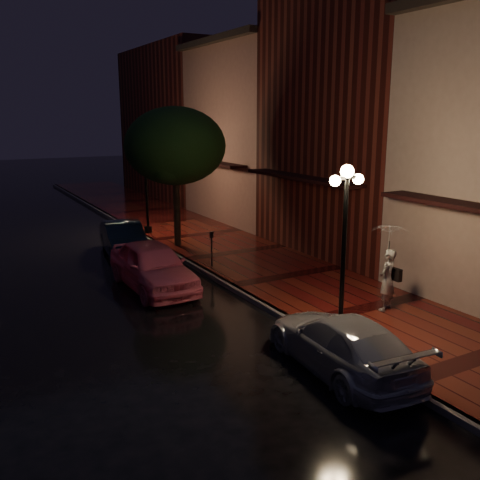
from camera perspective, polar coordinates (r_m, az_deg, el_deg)
ground at (r=17.61m, az=-0.81°, el=-5.30°), size 120.00×120.00×0.00m
sidewalk at (r=18.71m, az=5.27°, el=-3.99°), size 4.50×60.00×0.15m
curb at (r=17.59m, az=-0.81°, el=-5.07°), size 0.25×60.00×0.15m
storefront_mid at (r=22.41m, az=12.88°, el=12.65°), size 5.00×8.00×11.00m
storefront_far at (r=28.88m, az=1.93°, el=11.03°), size 5.00×8.00×9.00m
storefront_extra at (r=37.77m, az=-6.13°, el=12.23°), size 5.00×12.00×10.00m
streetlamp_near at (r=13.10m, az=11.03°, el=-0.22°), size 0.96×0.36×4.31m
streetlamp_far at (r=25.27m, az=-9.97°, el=6.21°), size 0.96×0.36×4.31m
street_tree at (r=22.42m, az=-6.89°, el=9.67°), size 4.16×4.16×5.80m
pink_car at (r=17.70m, az=-9.29°, el=-2.74°), size 1.87×4.58×1.56m
navy_car at (r=22.16m, az=-12.29°, el=0.10°), size 2.00×4.30×1.36m
silver_car at (r=12.28m, az=10.79°, el=-10.78°), size 2.21×4.56×1.28m
woman_with_umbrella at (r=15.51m, az=15.59°, el=-1.43°), size 1.04×1.06×2.50m
parking_meter at (r=19.53m, az=-3.04°, el=-0.59°), size 0.14×0.13×1.30m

